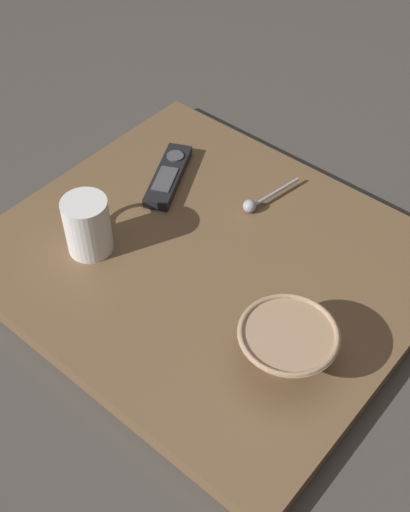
{
  "coord_description": "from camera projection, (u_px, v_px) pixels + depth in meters",
  "views": [
    {
      "loc": [
        0.47,
        -0.56,
        0.82
      ],
      "look_at": [
        0.01,
        -0.02,
        0.05
      ],
      "focal_mm": 45.87,
      "sensor_mm": 36.0,
      "label": 1
    }
  ],
  "objects": [
    {
      "name": "ground_plane",
      "position": [
        209.0,
        268.0,
        1.1
      ],
      "size": [
        6.0,
        6.0,
        0.0
      ],
      "primitive_type": "plane",
      "color": "#47423D"
    },
    {
      "name": "table",
      "position": [
        209.0,
        262.0,
        1.08
      ],
      "size": [
        0.68,
        0.59,
        0.03
      ],
      "color": "brown",
      "rests_on": "ground"
    },
    {
      "name": "cereal_bowl",
      "position": [
        287.0,
        344.0,
        0.9
      ],
      "size": [
        0.14,
        0.14,
        0.07
      ],
      "color": "tan",
      "rests_on": "table"
    },
    {
      "name": "coffee_mug",
      "position": [
        87.0,
        225.0,
        1.05
      ],
      "size": [
        0.1,
        0.08,
        0.1
      ],
      "color": "white",
      "rests_on": "table"
    },
    {
      "name": "teaspoon",
      "position": [
        255.0,
        203.0,
        1.14
      ],
      "size": [
        0.03,
        0.13,
        0.02
      ],
      "color": "#A3A5B2",
      "rests_on": "table"
    },
    {
      "name": "tv_remote_near",
      "position": [
        168.0,
        176.0,
        1.19
      ],
      "size": [
        0.11,
        0.17,
        0.02
      ],
      "color": "black",
      "rests_on": "table"
    }
  ]
}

